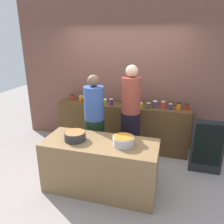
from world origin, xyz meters
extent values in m
plane|color=gray|center=(0.00, 0.00, 0.00)|extent=(12.00, 12.00, 0.00)
cube|color=brown|center=(0.00, 1.45, 1.50)|extent=(4.80, 0.12, 3.00)
cube|color=#50361B|center=(0.00, 1.10, 0.47)|extent=(2.70, 0.36, 0.95)
cube|color=brown|center=(0.00, -0.30, 0.40)|extent=(1.70, 0.70, 0.80)
cylinder|color=#A72B0E|center=(-1.12, 1.16, 1.01)|extent=(0.08, 0.08, 0.11)
cylinder|color=black|center=(-1.12, 1.16, 1.07)|extent=(0.09, 0.09, 0.01)
cylinder|color=orange|center=(-0.90, 1.11, 1.01)|extent=(0.08, 0.08, 0.12)
cylinder|color=#D6C666|center=(-0.90, 1.11, 1.07)|extent=(0.08, 0.08, 0.01)
cylinder|color=#874210|center=(-0.80, 1.07, 1.00)|extent=(0.07, 0.07, 0.11)
cylinder|color=silver|center=(-0.80, 1.07, 1.06)|extent=(0.08, 0.08, 0.01)
cylinder|color=#3D4D38|center=(-0.64, 1.07, 0.99)|extent=(0.08, 0.08, 0.09)
cylinder|color=silver|center=(-0.64, 1.07, 1.04)|extent=(0.08, 0.08, 0.01)
cylinder|color=olive|center=(-0.35, 1.09, 0.99)|extent=(0.08, 0.08, 0.09)
cylinder|color=silver|center=(-0.35, 1.09, 1.05)|extent=(0.08, 0.08, 0.01)
cylinder|color=#4A1A4F|center=(-0.21, 1.04, 1.01)|extent=(0.06, 0.06, 0.12)
cylinder|color=silver|center=(-0.21, 1.04, 1.08)|extent=(0.07, 0.07, 0.01)
cylinder|color=#29562D|center=(0.01, 1.14, 1.01)|extent=(0.07, 0.07, 0.12)
cylinder|color=silver|center=(0.01, 1.14, 1.07)|extent=(0.08, 0.08, 0.01)
cylinder|color=orange|center=(0.10, 1.05, 1.00)|extent=(0.06, 0.06, 0.11)
cylinder|color=#D6C666|center=(0.10, 1.05, 1.06)|extent=(0.07, 0.07, 0.01)
cylinder|color=gold|center=(0.39, 1.04, 0.99)|extent=(0.07, 0.07, 0.09)
cylinder|color=silver|center=(0.39, 1.04, 1.04)|extent=(0.08, 0.08, 0.01)
cylinder|color=#38453B|center=(0.53, 1.03, 1.00)|extent=(0.08, 0.08, 0.10)
cylinder|color=#D6C666|center=(0.53, 1.03, 1.05)|extent=(0.08, 0.08, 0.01)
cylinder|color=#4F2D5C|center=(0.65, 1.11, 1.01)|extent=(0.09, 0.09, 0.13)
cylinder|color=silver|center=(0.65, 1.11, 1.08)|extent=(0.09, 0.09, 0.01)
cylinder|color=#B33027|center=(0.81, 1.13, 1.01)|extent=(0.08, 0.08, 0.13)
cylinder|color=#D6C666|center=(0.81, 1.13, 1.08)|extent=(0.09, 0.09, 0.01)
cylinder|color=#3D265B|center=(0.95, 1.09, 1.00)|extent=(0.07, 0.07, 0.10)
cylinder|color=#D6C666|center=(0.95, 1.09, 1.06)|extent=(0.07, 0.07, 0.01)
cylinder|color=#CF6514|center=(1.09, 1.11, 1.01)|extent=(0.08, 0.08, 0.12)
cylinder|color=black|center=(1.09, 1.11, 1.08)|extent=(0.09, 0.09, 0.01)
cylinder|color=#A3240D|center=(1.25, 1.16, 0.99)|extent=(0.07, 0.07, 0.09)
cylinder|color=black|center=(1.25, 1.16, 1.05)|extent=(0.08, 0.08, 0.01)
cylinder|color=#2D2D2D|center=(-0.38, -0.34, 0.86)|extent=(0.32, 0.32, 0.12)
cylinder|color=#C25E31|center=(-0.38, -0.34, 0.93)|extent=(0.29, 0.29, 0.00)
cylinder|color=#B7B7BC|center=(0.35, -0.30, 0.87)|extent=(0.30, 0.30, 0.13)
cylinder|color=#B2681D|center=(0.35, -0.30, 0.94)|extent=(0.28, 0.28, 0.00)
cylinder|color=black|center=(-0.29, 0.26, 0.46)|extent=(0.35, 0.35, 0.92)
cylinder|color=#314D8E|center=(-0.29, 0.26, 1.21)|extent=(0.33, 0.33, 0.57)
sphere|color=brown|center=(-0.29, 0.26, 1.59)|extent=(0.19, 0.19, 0.19)
cylinder|color=black|center=(0.29, 0.53, 0.50)|extent=(0.35, 0.35, 1.01)
cylinder|color=brown|center=(0.29, 0.53, 1.32)|extent=(0.33, 0.33, 0.62)
sphere|color=#D8A884|center=(0.29, 0.53, 1.73)|extent=(0.20, 0.20, 0.20)
cube|color=black|center=(1.61, 0.58, 0.49)|extent=(0.53, 0.04, 0.98)
cube|color=black|center=(1.61, 0.56, 0.54)|extent=(0.45, 0.01, 0.74)
camera|label=1|loc=(0.96, -3.06, 2.27)|focal=35.47mm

